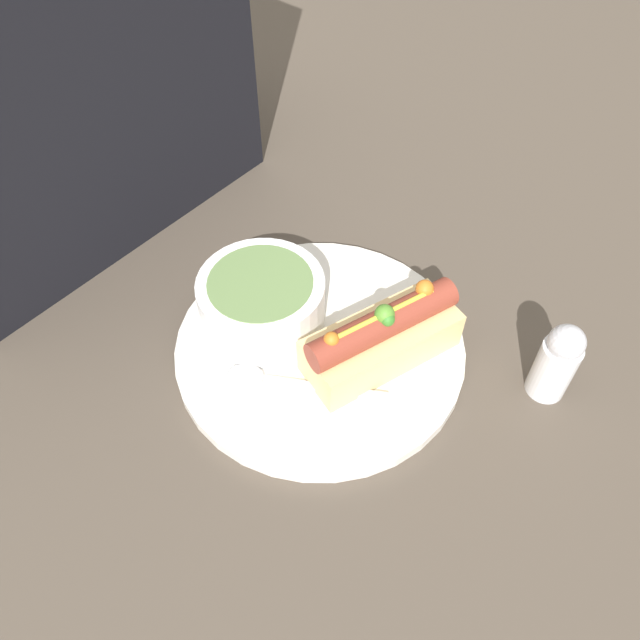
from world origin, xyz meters
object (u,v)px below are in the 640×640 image
(soup_bowl, at_px, (262,300))
(hot_dog, at_px, (382,337))
(spoon, at_px, (271,380))
(salt_shaker, at_px, (557,361))
(seated_diner, at_px, (35,45))

(soup_bowl, bearing_deg, hot_dog, -72.12)
(spoon, relative_size, salt_shaker, 1.60)
(hot_dog, xyz_separation_m, seated_diner, (-0.03, 0.39, 0.16))
(soup_bowl, xyz_separation_m, seated_diner, (0.00, 0.27, 0.16))
(soup_bowl, distance_m, salt_shaker, 0.27)
(hot_dog, height_order, seated_diner, seated_diner)
(salt_shaker, height_order, seated_diner, seated_diner)
(salt_shaker, distance_m, seated_diner, 0.55)
(hot_dog, relative_size, soup_bowl, 1.30)
(salt_shaker, bearing_deg, seated_diner, 101.86)
(hot_dog, bearing_deg, salt_shaker, -42.28)
(seated_diner, bearing_deg, hot_dog, -84.86)
(spoon, bearing_deg, soup_bowl, -72.16)
(hot_dog, relative_size, spoon, 1.14)
(soup_bowl, distance_m, spoon, 0.08)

